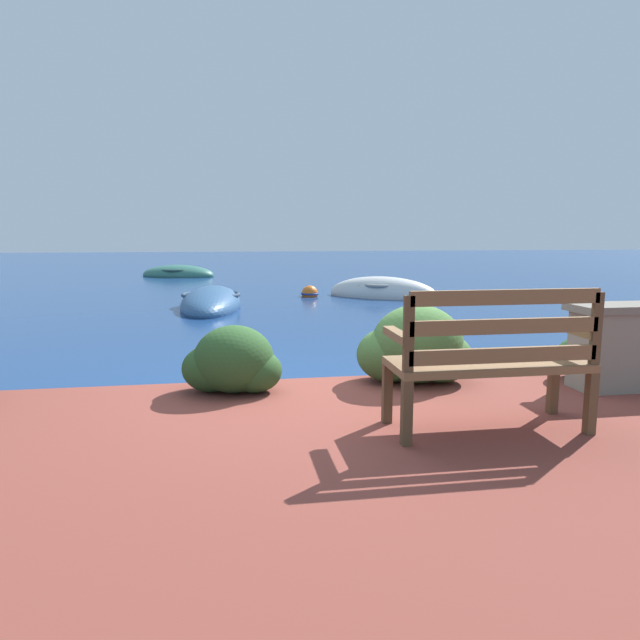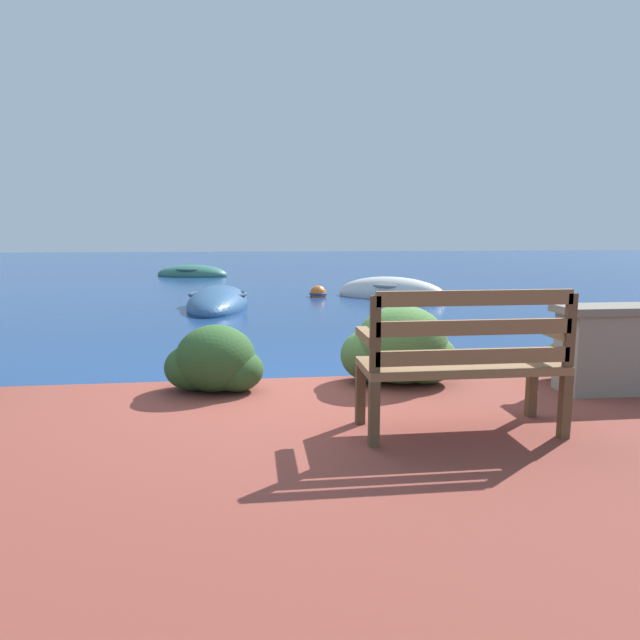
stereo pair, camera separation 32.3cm
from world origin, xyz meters
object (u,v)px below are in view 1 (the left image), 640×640
Objects in this scene: park_bench at (492,357)px; mooring_buoy at (310,294)px; rowboat_nearest at (211,304)px; rowboat_mid at (382,294)px; rowboat_far at (178,275)px.

park_bench reaches higher than mooring_buoy.
rowboat_mid reaches higher than rowboat_nearest.
mooring_buoy is at bearing 90.19° from park_bench.
rowboat_mid is (1.89, 9.37, -0.63)m from park_bench.
mooring_buoy is at bearing -44.10° from rowboat_far.
rowboat_nearest is 8.30m from rowboat_far.
rowboat_nearest reaches higher than mooring_buoy.
rowboat_nearest is at bearing 105.06° from park_bench.
rowboat_far is at bearing -167.88° from rowboat_nearest.
rowboat_nearest is 2.69m from mooring_buoy.
rowboat_mid is 1.68m from mooring_buoy.
park_bench is 9.80m from mooring_buoy.
rowboat_mid is 0.97× the size of rowboat_far.
rowboat_nearest reaches higher than rowboat_far.
mooring_buoy is (-1.63, 0.41, -0.00)m from rowboat_mid.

